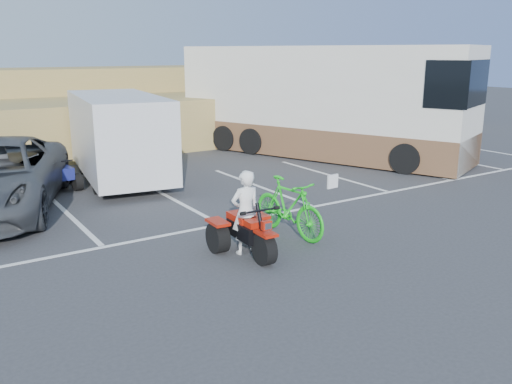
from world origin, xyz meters
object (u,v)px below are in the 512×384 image
rv_motorhome (320,109)px  quad_atv_green (117,186)px  quad_atv_blue (58,189)px  green_dirt_bike (289,207)px  cargo_trailer (119,135)px  rider (245,212)px  red_trike_atv (250,255)px

rv_motorhome → quad_atv_green: (-8.12, -0.61, -1.72)m
rv_motorhome → quad_atv_blue: size_ratio=7.94×
green_dirt_bike → rv_motorhome: size_ratio=0.19×
cargo_trailer → quad_atv_green: (-0.37, -0.63, -1.39)m
rider → quad_atv_blue: bearing=-72.9°
cargo_trailer → quad_atv_blue: size_ratio=4.07×
rider → quad_atv_green: (-0.30, 6.68, -0.82)m
cargo_trailer → rv_motorhome: (7.74, -0.02, 0.33)m
quad_atv_blue → green_dirt_bike: bearing=-69.2°
rider → quad_atv_blue: 7.45m
quad_atv_blue → quad_atv_green: bearing=-21.9°
rider → quad_atv_blue: (-1.87, 7.17, -0.82)m
red_trike_atv → quad_atv_green: (-0.29, 6.83, 0.00)m
rider → cargo_trailer: cargo_trailer is taller
rider → quad_atv_green: rider is taller
rider → green_dirt_bike: rider is taller
green_dirt_bike → quad_atv_blue: size_ratio=1.47×
cargo_trailer → green_dirt_bike: bearing=-71.6°
rider → rv_motorhome: bearing=-134.5°
rider → green_dirt_bike: 1.39m
cargo_trailer → quad_atv_blue: (-1.94, -0.13, -1.39)m
rider → quad_atv_blue: size_ratio=1.17×
quad_atv_green → green_dirt_bike: bearing=-76.2°
rv_motorhome → rider: bearing=-159.2°
cargo_trailer → quad_atv_blue: cargo_trailer is taller
red_trike_atv → green_dirt_bike: green_dirt_bike is taller
red_trike_atv → rv_motorhome: 10.93m
red_trike_atv → rv_motorhome: size_ratio=0.14×
cargo_trailer → quad_atv_green: bearing=-112.5°
quad_atv_blue → cargo_trailer: bearing=-0.4°
rider → quad_atv_green: bearing=-84.9°
red_trike_atv → rider: 0.84m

